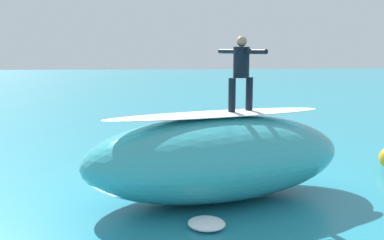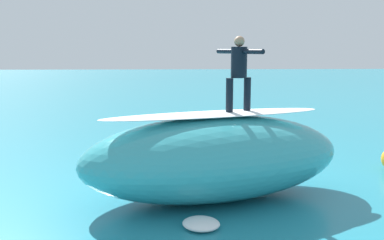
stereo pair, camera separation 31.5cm
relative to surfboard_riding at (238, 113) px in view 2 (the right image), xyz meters
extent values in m
plane|color=teal|center=(0.43, -2.00, -1.94)|extent=(120.00, 120.00, 0.00)
ellipsoid|color=teal|center=(0.54, 0.16, -0.99)|extent=(6.65, 4.46, 1.90)
ellipsoid|color=white|center=(0.54, 0.16, 0.00)|extent=(5.24, 2.45, 0.08)
ellipsoid|color=silver|center=(0.00, 0.00, 0.00)|extent=(2.23, 1.59, 0.08)
cylinder|color=black|center=(0.22, 0.12, 0.42)|extent=(0.16, 0.16, 0.76)
cylinder|color=black|center=(-0.22, -0.12, 0.42)|extent=(0.16, 0.16, 0.76)
cylinder|color=black|center=(0.00, 0.00, 1.14)|extent=(0.49, 0.49, 0.68)
sphere|color=tan|center=(0.00, 0.00, 1.59)|extent=(0.23, 0.23, 0.23)
cylinder|color=black|center=(-0.24, 0.42, 1.38)|extent=(0.40, 0.59, 0.11)
cylinder|color=black|center=(0.24, -0.42, 1.38)|extent=(0.40, 0.59, 0.11)
ellipsoid|color=silver|center=(1.89, -4.25, -1.89)|extent=(1.22, 2.50, 0.08)
cylinder|color=black|center=(1.89, -4.25, -1.70)|extent=(0.54, 0.91, 0.30)
sphere|color=#936B4C|center=(1.73, -3.75, -1.64)|extent=(0.21, 0.21, 0.21)
cylinder|color=black|center=(2.20, -4.98, -1.78)|extent=(0.34, 0.73, 0.14)
cylinder|color=black|center=(2.03, -5.03, -1.78)|extent=(0.34, 0.73, 0.14)
ellipsoid|color=white|center=(0.96, 1.87, -1.85)|extent=(0.99, 1.01, 0.17)
ellipsoid|color=white|center=(0.46, -0.18, -1.87)|extent=(0.74, 0.91, 0.13)
camera|label=1|loc=(1.83, 9.95, 1.45)|focal=42.05mm
camera|label=2|loc=(1.52, 9.97, 1.45)|focal=42.05mm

